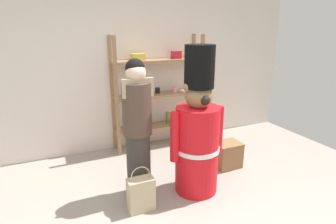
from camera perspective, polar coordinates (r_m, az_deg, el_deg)
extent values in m
cube|color=silver|center=(4.45, -11.38, 8.81)|extent=(6.40, 0.12, 2.60)
cube|color=#93704C|center=(4.16, -10.34, 2.66)|extent=(0.05, 0.05, 1.79)
cube|color=#93704C|center=(4.68, 6.74, 4.39)|extent=(0.05, 0.05, 1.79)
cube|color=#93704C|center=(4.45, -11.27, 3.52)|extent=(0.05, 0.05, 1.79)
cube|color=#93704C|center=(4.94, 4.98, 5.09)|extent=(0.05, 0.05, 1.79)
cube|color=#93704C|center=(4.67, -1.97, -2.86)|extent=(1.41, 0.30, 0.04)
cube|color=#93704C|center=(4.52, -2.03, 3.57)|extent=(1.41, 0.30, 0.04)
cube|color=#93704C|center=(4.42, -2.11, 10.36)|extent=(1.41, 0.30, 0.04)
cylinder|color=white|center=(4.32, -8.96, 3.60)|extent=(0.07, 0.07, 0.09)
cylinder|color=yellow|center=(4.42, -5.52, 4.11)|extent=(0.08, 0.08, 0.10)
cylinder|color=black|center=(4.52, -2.14, 4.42)|extent=(0.08, 0.08, 0.09)
cylinder|color=pink|center=(4.58, 1.43, 4.60)|extent=(0.09, 0.09, 0.09)
cylinder|color=navy|center=(4.73, 4.40, 4.90)|extent=(0.07, 0.07, 0.08)
cylinder|color=silver|center=(4.46, -8.27, -2.20)|extent=(0.07, 0.07, 0.23)
cylinder|color=navy|center=(4.59, -4.13, -1.52)|extent=(0.08, 0.08, 0.23)
cylinder|color=#596B33|center=(4.71, -0.07, -1.18)|extent=(0.07, 0.07, 0.19)
cylinder|color=#B27226|center=(4.85, 3.87, -0.90)|extent=(0.06, 0.06, 0.16)
cube|color=gold|center=(4.31, -6.12, 11.06)|extent=(0.19, 0.15, 0.10)
cube|color=#B21E2D|center=(4.54, 1.69, 11.55)|extent=(0.14, 0.11, 0.12)
cylinder|color=red|center=(3.33, 5.88, -7.65)|extent=(0.50, 0.50, 1.05)
cylinder|color=white|center=(3.32, 5.89, -7.30)|extent=(0.52, 0.52, 0.05)
sphere|color=olive|center=(3.11, 6.23, 3.37)|extent=(0.31, 0.31, 0.31)
sphere|color=olive|center=(3.03, 4.13, 5.00)|extent=(0.11, 0.11, 0.11)
sphere|color=olive|center=(3.16, 8.37, 5.36)|extent=(0.11, 0.11, 0.11)
cylinder|color=black|center=(3.06, 6.42, 9.16)|extent=(0.33, 0.33, 0.46)
cylinder|color=red|center=(3.12, 1.42, -5.07)|extent=(0.11, 0.11, 0.58)
cylinder|color=red|center=(3.39, 10.18, -3.54)|extent=(0.11, 0.11, 0.58)
sphere|color=black|center=(3.00, 7.54, 2.37)|extent=(0.11, 0.11, 0.11)
cylinder|color=#38332D|center=(3.31, -5.96, -10.56)|extent=(0.27, 0.27, 0.76)
cylinder|color=#4C382D|center=(3.06, -6.34, 0.67)|extent=(0.32, 0.32, 0.58)
sphere|color=beige|center=(2.97, -6.58, 7.85)|extent=(0.22, 0.22, 0.22)
cube|color=tan|center=(2.94, -6.11, 4.90)|extent=(0.34, 0.04, 0.20)
sphere|color=black|center=(2.99, -6.73, 8.83)|extent=(0.21, 0.21, 0.21)
cube|color=#C1AD89|center=(3.13, -5.49, -16.35)|extent=(0.28, 0.15, 0.37)
torus|color=#C1AD89|center=(3.02, -5.62, -12.76)|extent=(0.21, 0.01, 0.21)
cube|color=olive|center=(4.08, 11.95, -8.60)|extent=(0.35, 0.28, 0.34)
cube|color=olive|center=(4.01, 12.11, -6.27)|extent=(0.36, 0.29, 0.02)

